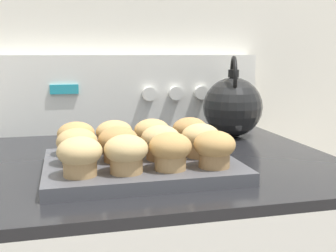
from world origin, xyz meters
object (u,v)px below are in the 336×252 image
object	(u,v)px
muffin_r0_c2	(171,150)
tea_kettle	(233,106)
muffin_r1_c0	(77,145)
muffin_r2_c2	(152,134)
muffin_r0_c1	(126,153)
muffin_r2_c3	(190,132)
muffin_r0_c0	(80,155)
muffin_r1_c2	(163,141)
muffin_r1_c1	(118,143)
muffin_r1_c3	(201,139)
muffin_pan	(141,166)
muffin_r0_c3	(214,148)
muffin_r2_c0	(76,137)
muffin_r2_c1	(114,135)

from	to	relation	value
muffin_r0_c2	tea_kettle	size ratio (longest dim) A/B	0.35
muffin_r1_c0	muffin_r2_c2	world-z (taller)	same
muffin_r0_c1	tea_kettle	world-z (taller)	tea_kettle
muffin_r2_c3	muffin_r0_c0	bearing A→B (deg)	-146.19
muffin_r0_c2	muffin_r2_c3	size ratio (longest dim) A/B	1.00
muffin_r1_c2	muffin_r2_c2	bearing A→B (deg)	93.34
muffin_r1_c1	muffin_r1_c2	size ratio (longest dim) A/B	1.00
muffin_r1_c3	muffin_pan	bearing A→B (deg)	179.07
muffin_r2_c2	muffin_r1_c1	bearing A→B (deg)	-135.93
muffin_pan	muffin_r2_c2	bearing A→B (deg)	64.63
muffin_r1_c0	muffin_r2_c3	size ratio (longest dim) A/B	1.00
muffin_r0_c2	muffin_r0_c3	size ratio (longest dim) A/B	1.00
muffin_pan	muffin_r2_c3	xyz separation A→B (m)	(0.12, 0.08, 0.04)
muffin_pan	muffin_r1_c3	distance (m)	0.12
muffin_r0_c3	muffin_r2_c0	size ratio (longest dim) A/B	1.00
muffin_r0_c2	muffin_r1_c0	distance (m)	0.17
muffin_r0_c2	muffin_r2_c3	bearing A→B (deg)	62.56
muffin_r1_c0	muffin_r2_c0	xyz separation A→B (m)	(0.00, 0.07, 0.00)
muffin_r0_c0	muffin_r1_c3	world-z (taller)	same
muffin_r0_c3	muffin_r1_c3	world-z (taller)	same
muffin_r1_c1	muffin_pan	bearing A→B (deg)	-3.11
muffin_r1_c1	muffin_r0_c3	bearing A→B (deg)	-27.48
muffin_r1_c0	muffin_r1_c2	xyz separation A→B (m)	(0.16, -0.00, 0.00)
muffin_r0_c3	tea_kettle	distance (m)	0.40
muffin_r0_c0	muffin_r2_c3	world-z (taller)	same
muffin_r0_c1	muffin_r1_c3	xyz separation A→B (m)	(0.15, 0.08, 0.00)
muffin_r0_c3	muffin_r2_c1	size ratio (longest dim) A/B	1.00
muffin_r1_c0	muffin_r2_c3	bearing A→B (deg)	18.00
muffin_r1_c2	tea_kettle	size ratio (longest dim) A/B	0.35
muffin_r0_c2	muffin_r2_c2	bearing A→B (deg)	90.60
muffin_pan	muffin_r1_c1	xyz separation A→B (m)	(-0.04, 0.00, 0.04)
muffin_pan	muffin_r0_c1	distance (m)	0.10
muffin_r1_c3	muffin_r2_c3	distance (m)	0.08
muffin_r0_c3	muffin_r2_c2	size ratio (longest dim) A/B	1.00
muffin_r0_c1	muffin_r1_c3	world-z (taller)	same
muffin_r0_c1	muffin_r2_c3	world-z (taller)	same
muffin_r0_c0	muffin_r0_c2	xyz separation A→B (m)	(0.15, 0.00, 0.00)
muffin_r0_c1	muffin_r0_c2	xyz separation A→B (m)	(0.08, 0.00, 0.00)
muffin_r0_c0	tea_kettle	bearing A→B (deg)	40.91
muffin_r1_c3	muffin_r2_c2	size ratio (longest dim) A/B	1.00
muffin_r2_c3	muffin_r1_c2	bearing A→B (deg)	-133.79
muffin_r0_c1	tea_kettle	size ratio (longest dim) A/B	0.35
muffin_r1_c0	tea_kettle	size ratio (longest dim) A/B	0.35
muffin_r2_c3	muffin_r0_c1	bearing A→B (deg)	-135.06
muffin_r2_c1	muffin_r2_c3	world-z (taller)	same
muffin_r0_c0	muffin_r2_c3	xyz separation A→B (m)	(0.23, 0.16, 0.00)
muffin_r0_c0	muffin_r1_c1	size ratio (longest dim) A/B	1.00
muffin_r1_c0	muffin_r2_c1	xyz separation A→B (m)	(0.08, 0.08, 0.00)
muffin_r2_c3	tea_kettle	bearing A→B (deg)	48.31
muffin_r0_c2	muffin_r2_c0	bearing A→B (deg)	135.09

